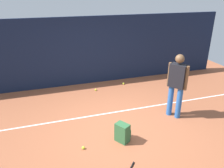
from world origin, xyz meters
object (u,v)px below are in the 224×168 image
at_px(tennis_ball_near_player, 124,84).
at_px(tennis_ball_mid_court, 83,148).
at_px(tennis_player, 177,83).
at_px(backpack, 123,133).
at_px(tennis_ball_by_fence, 96,90).

xyz_separation_m(tennis_ball_near_player, tennis_ball_mid_court, (-2.02, -3.01, 0.00)).
height_order(tennis_player, tennis_ball_mid_court, tennis_player).
height_order(tennis_player, backpack, tennis_player).
height_order(backpack, tennis_ball_mid_court, backpack).
bearing_deg(tennis_player, backpack, 75.71).
bearing_deg(tennis_ball_mid_court, tennis_player, 13.55).
bearing_deg(tennis_ball_near_player, backpack, -110.63).
distance_m(tennis_player, tennis_ball_by_fence, 2.86).
height_order(backpack, tennis_ball_by_fence, backpack).
distance_m(tennis_ball_near_player, tennis_ball_mid_court, 3.62).
relative_size(tennis_player, tennis_ball_mid_court, 25.76).
height_order(tennis_player, tennis_ball_by_fence, tennis_player).
xyz_separation_m(backpack, tennis_ball_near_player, (1.12, 2.99, -0.18)).
relative_size(tennis_player, tennis_ball_by_fence, 25.76).
bearing_deg(tennis_ball_near_player, tennis_ball_by_fence, -168.50).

